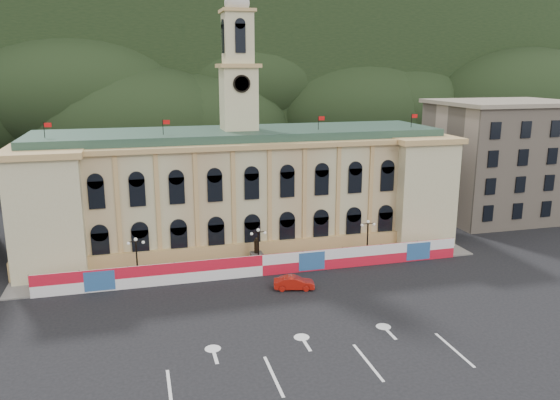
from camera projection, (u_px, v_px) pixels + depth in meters
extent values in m
plane|color=black|center=(300.00, 335.00, 49.39)|extent=(260.00, 260.00, 0.00)
cube|color=black|center=(176.00, 73.00, 166.30)|extent=(230.00, 70.00, 44.00)
cube|color=#595651|center=(306.00, 45.00, 154.40)|extent=(22.00, 8.00, 14.00)
cube|color=#C8BF90|center=(240.00, 193.00, 74.04)|extent=(55.00, 15.00, 14.00)
cube|color=tan|center=(253.00, 252.00, 68.08)|extent=(56.00, 0.80, 2.40)
cube|color=tan|center=(239.00, 139.00, 72.32)|extent=(56.20, 16.20, 0.60)
cube|color=#2E4C3D|center=(239.00, 134.00, 72.16)|extent=(53.00, 13.00, 1.20)
cube|color=beige|center=(54.00, 206.00, 67.22)|extent=(8.00, 17.00, 14.00)
cube|color=beige|center=(401.00, 185.00, 78.98)|extent=(8.00, 17.00, 14.00)
cube|color=beige|center=(239.00, 99.00, 71.07)|extent=(4.40, 4.40, 8.00)
cube|color=tan|center=(238.00, 66.00, 70.09)|extent=(5.20, 5.20, 0.50)
cube|color=beige|center=(238.00, 39.00, 69.31)|extent=(3.60, 3.60, 6.50)
cube|color=tan|center=(237.00, 11.00, 68.51)|extent=(4.20, 4.20, 0.40)
cylinder|color=black|center=(242.00, 84.00, 68.44)|extent=(2.20, 0.20, 2.20)
ellipsoid|color=beige|center=(237.00, 3.00, 68.30)|extent=(3.20, 3.20, 2.72)
cube|color=tan|center=(501.00, 161.00, 87.15)|extent=(20.00, 16.00, 18.00)
cube|color=gray|center=(507.00, 102.00, 84.96)|extent=(21.00, 17.00, 0.60)
cube|color=red|center=(262.00, 265.00, 63.18)|extent=(50.00, 0.25, 2.50)
cube|color=#2E5E9A|center=(99.00, 281.00, 58.54)|extent=(3.20, 0.05, 2.20)
cube|color=#2E5E9A|center=(312.00, 261.00, 64.55)|extent=(3.20, 0.05, 2.20)
cube|color=#2E5E9A|center=(418.00, 251.00, 68.06)|extent=(3.20, 0.05, 2.20)
cube|color=slate|center=(257.00, 267.00, 66.04)|extent=(56.00, 5.50, 0.16)
cube|color=#595651|center=(257.00, 260.00, 66.08)|extent=(1.40, 1.40, 1.80)
cylinder|color=black|center=(257.00, 246.00, 65.68)|extent=(0.60, 0.60, 1.60)
sphere|color=black|center=(256.00, 239.00, 65.47)|extent=(0.44, 0.44, 0.44)
cylinder|color=black|center=(138.00, 280.00, 61.81)|extent=(0.44, 0.44, 0.30)
cylinder|color=black|center=(137.00, 261.00, 61.28)|extent=(0.18, 0.18, 4.80)
cube|color=black|center=(136.00, 241.00, 60.74)|extent=(1.60, 0.08, 0.08)
sphere|color=silver|center=(128.00, 243.00, 60.58)|extent=(0.36, 0.36, 0.36)
sphere|color=silver|center=(143.00, 242.00, 60.98)|extent=(0.36, 0.36, 0.36)
sphere|color=silver|center=(136.00, 239.00, 60.68)|extent=(0.40, 0.40, 0.40)
cylinder|color=black|center=(259.00, 268.00, 65.32)|extent=(0.44, 0.44, 0.30)
cylinder|color=black|center=(258.00, 251.00, 64.79)|extent=(0.18, 0.18, 4.80)
cube|color=black|center=(258.00, 232.00, 64.25)|extent=(1.60, 0.08, 0.08)
sphere|color=silver|center=(252.00, 234.00, 64.08)|extent=(0.36, 0.36, 0.36)
sphere|color=silver|center=(265.00, 233.00, 64.48)|extent=(0.36, 0.36, 0.36)
sphere|color=silver|center=(258.00, 230.00, 64.19)|extent=(0.40, 0.40, 0.40)
cylinder|color=black|center=(367.00, 258.00, 68.82)|extent=(0.44, 0.44, 0.30)
cylinder|color=black|center=(367.00, 241.00, 68.29)|extent=(0.18, 0.18, 4.80)
cube|color=black|center=(368.00, 224.00, 67.75)|extent=(1.60, 0.08, 0.08)
sphere|color=silver|center=(362.00, 225.00, 67.59)|extent=(0.36, 0.36, 0.36)
sphere|color=silver|center=(374.00, 224.00, 67.99)|extent=(0.36, 0.36, 0.36)
sphere|color=silver|center=(368.00, 222.00, 67.69)|extent=(0.40, 0.40, 0.40)
imported|color=#AD150C|center=(294.00, 283.00, 59.39)|extent=(3.50, 5.11, 1.46)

